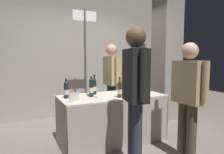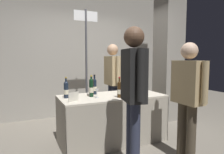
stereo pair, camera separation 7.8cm
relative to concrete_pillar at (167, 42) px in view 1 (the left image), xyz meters
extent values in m
plane|color=gray|center=(-1.68, -0.61, -1.73)|extent=(12.00, 12.00, 0.00)
cube|color=#9E998E|center=(-1.68, 1.20, -0.23)|extent=(5.64, 0.12, 2.99)
cube|color=gray|center=(0.00, 0.00, 0.00)|extent=(0.49, 0.49, 3.45)
cube|color=beige|center=(-1.68, -0.61, -0.97)|extent=(1.69, 0.79, 0.02)
cube|color=#ABA392|center=(-1.68, -1.00, -1.36)|extent=(1.69, 0.01, 0.74)
cube|color=#ABA392|center=(-1.68, -0.23, -1.36)|extent=(1.69, 0.01, 0.74)
cube|color=#ABA392|center=(-2.51, -0.61, -1.36)|extent=(0.01, 0.79, 0.74)
cube|color=#ABA392|center=(-0.84, -0.61, -1.36)|extent=(0.01, 0.79, 0.74)
cylinder|color=black|center=(-2.02, -0.59, -0.83)|extent=(0.06, 0.06, 0.25)
sphere|color=black|center=(-2.02, -0.59, -0.71)|extent=(0.06, 0.06, 0.06)
cylinder|color=black|center=(-2.02, -0.59, -0.67)|extent=(0.02, 0.02, 0.07)
cylinder|color=#B7932D|center=(-2.02, -0.59, -0.63)|extent=(0.03, 0.03, 0.02)
cylinder|color=beige|center=(-2.02, -0.59, -0.85)|extent=(0.07, 0.07, 0.08)
cylinder|color=#38230F|center=(-1.99, -0.48, -0.84)|extent=(0.07, 0.07, 0.24)
sphere|color=#38230F|center=(-1.99, -0.48, -0.72)|extent=(0.07, 0.07, 0.07)
cylinder|color=#38230F|center=(-1.99, -0.48, -0.68)|extent=(0.03, 0.03, 0.07)
cylinder|color=#B7932D|center=(-1.99, -0.48, -0.64)|extent=(0.03, 0.03, 0.02)
cylinder|color=beige|center=(-1.99, -0.48, -0.86)|extent=(0.07, 0.07, 0.08)
cylinder|color=#192333|center=(-1.91, -0.42, -0.85)|extent=(0.07, 0.07, 0.23)
sphere|color=#192333|center=(-1.91, -0.42, -0.73)|extent=(0.07, 0.07, 0.07)
cylinder|color=#192333|center=(-1.91, -0.42, -0.69)|extent=(0.03, 0.03, 0.09)
cylinder|color=black|center=(-1.91, -0.42, -0.64)|extent=(0.03, 0.03, 0.02)
cylinder|color=beige|center=(-1.91, -0.42, -0.87)|extent=(0.07, 0.07, 0.07)
cylinder|color=#192333|center=(-2.40, -0.52, -0.85)|extent=(0.07, 0.07, 0.22)
sphere|color=#192333|center=(-2.40, -0.52, -0.74)|extent=(0.07, 0.07, 0.07)
cylinder|color=#192333|center=(-2.40, -0.52, -0.70)|extent=(0.03, 0.03, 0.08)
cylinder|color=#B7932D|center=(-2.40, -0.52, -0.65)|extent=(0.03, 0.03, 0.02)
cylinder|color=beige|center=(-2.40, -0.52, -0.87)|extent=(0.07, 0.07, 0.07)
cylinder|color=#38230F|center=(-1.65, -0.83, -0.85)|extent=(0.07, 0.07, 0.22)
sphere|color=#38230F|center=(-1.65, -0.83, -0.74)|extent=(0.07, 0.07, 0.07)
cylinder|color=#38230F|center=(-1.65, -0.83, -0.70)|extent=(0.03, 0.03, 0.08)
cylinder|color=maroon|center=(-1.65, -0.83, -0.65)|extent=(0.03, 0.03, 0.02)
cylinder|color=beige|center=(-1.65, -0.83, -0.87)|extent=(0.07, 0.07, 0.07)
cylinder|color=silver|center=(-1.98, -0.71, -0.96)|extent=(0.06, 0.06, 0.00)
cylinder|color=silver|center=(-1.98, -0.71, -0.93)|extent=(0.01, 0.01, 0.06)
cone|color=silver|center=(-1.98, -0.71, -0.86)|extent=(0.06, 0.06, 0.07)
cylinder|color=slate|center=(-1.32, -0.69, -0.89)|extent=(0.09, 0.09, 0.14)
cylinder|color=#38722D|center=(-1.32, -0.70, -0.75)|extent=(0.05, 0.03, 0.27)
ellipsoid|color=pink|center=(-1.34, -0.69, -0.61)|extent=(0.03, 0.03, 0.05)
cylinder|color=#38722D|center=(-1.30, -0.70, -0.76)|extent=(0.01, 0.05, 0.26)
ellipsoid|color=pink|center=(-1.31, -0.68, -0.63)|extent=(0.03, 0.03, 0.05)
cylinder|color=#38722D|center=(-1.32, -0.69, -0.79)|extent=(0.03, 0.03, 0.20)
ellipsoid|color=#E05B1E|center=(-1.30, -0.68, -0.69)|extent=(0.03, 0.03, 0.05)
cylinder|color=#38722D|center=(-1.34, -0.69, -0.77)|extent=(0.02, 0.04, 0.23)
ellipsoid|color=gold|center=(-1.35, -0.67, -0.66)|extent=(0.03, 0.03, 0.05)
cylinder|color=#38722D|center=(-1.33, -0.70, -0.79)|extent=(0.01, 0.01, 0.20)
ellipsoid|color=#E05B1E|center=(-1.33, -0.70, -0.69)|extent=(0.03, 0.03, 0.05)
cylinder|color=#38722D|center=(-1.33, -0.72, -0.75)|extent=(0.01, 0.04, 0.29)
ellipsoid|color=gold|center=(-1.33, -0.73, -0.60)|extent=(0.03, 0.03, 0.05)
cube|color=silver|center=(-2.36, -0.81, -0.90)|extent=(0.16, 0.09, 0.13)
cylinder|color=#2D3347|center=(-1.31, 0.22, -1.31)|extent=(0.12, 0.12, 0.82)
cylinder|color=#2D3347|center=(-1.31, 0.07, -1.31)|extent=(0.12, 0.12, 0.82)
cube|color=tan|center=(-1.31, 0.15, -0.61)|extent=(0.22, 0.40, 0.58)
sphere|color=tan|center=(-1.31, 0.15, -0.19)|extent=(0.23, 0.23, 0.23)
cylinder|color=tan|center=(-1.32, 0.39, -0.59)|extent=(0.08, 0.08, 0.54)
cylinder|color=tan|center=(-1.30, -0.09, -0.59)|extent=(0.08, 0.08, 0.54)
cylinder|color=#2D3347|center=(-1.84, -1.61, -1.29)|extent=(0.12, 0.12, 0.86)
cylinder|color=#2D3347|center=(-1.81, -1.46, -1.29)|extent=(0.12, 0.12, 0.86)
cube|color=black|center=(-1.83, -1.54, -0.56)|extent=(0.29, 0.42, 0.61)
sphere|color=brown|center=(-1.83, -1.54, -0.11)|extent=(0.24, 0.24, 0.24)
cylinder|color=black|center=(-1.88, -1.77, -0.53)|extent=(0.08, 0.08, 0.56)
cylinder|color=black|center=(-1.77, -1.31, -0.53)|extent=(0.08, 0.08, 0.56)
cylinder|color=#4C4233|center=(-1.06, -1.71, -1.33)|extent=(0.12, 0.12, 0.78)
cylinder|color=#4C4233|center=(-1.06, -1.55, -1.33)|extent=(0.12, 0.12, 0.78)
cube|color=tan|center=(-1.06, -1.63, -0.66)|extent=(0.23, 0.41, 0.56)
sphere|color=beige|center=(-1.06, -1.63, -0.26)|extent=(0.22, 0.22, 0.22)
cylinder|color=tan|center=(-1.05, -1.87, -0.64)|extent=(0.08, 0.08, 0.51)
cylinder|color=tan|center=(-1.07, -1.38, -0.64)|extent=(0.08, 0.08, 0.51)
cylinder|color=#47474C|center=(-1.80, 0.36, -0.56)|extent=(0.04, 0.04, 2.33)
cube|color=silver|center=(-1.80, 0.36, 0.48)|extent=(0.49, 0.02, 0.20)
camera|label=1|loc=(-3.09, -3.48, -0.35)|focal=31.81mm
camera|label=2|loc=(-3.02, -3.52, -0.35)|focal=31.81mm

